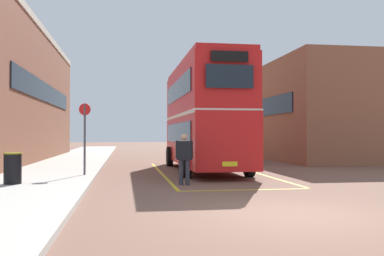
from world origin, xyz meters
TOP-DOWN VIEW (x-y plane):
  - ground_plane at (0.00, 14.40)m, footprint 135.60×135.60m
  - sidewalk_left at (-6.50, 16.80)m, footprint 4.00×57.60m
  - depot_building_right at (8.97, 19.32)m, footprint 7.01×14.51m
  - double_decker_bus at (0.05, 10.74)m, footprint 2.74×9.76m
  - single_deck_bus at (3.80, 30.07)m, footprint 3.40×8.42m
  - pedestrian_boarding at (-1.56, 5.41)m, footprint 0.55×0.33m
  - litter_bin at (-6.79, 5.33)m, footprint 0.54×0.54m
  - bus_stop_sign at (-4.92, 8.02)m, footprint 0.43×0.14m
  - bay_marking_yellow at (0.05, 8.90)m, footprint 4.12×11.75m

SIDE VIEW (x-z plane):
  - ground_plane at x=0.00m, z-range 0.00..0.00m
  - bay_marking_yellow at x=0.05m, z-range 0.00..0.01m
  - sidewalk_left at x=-6.50m, z-range 0.00..0.14m
  - litter_bin at x=-6.79m, z-range 0.14..1.08m
  - pedestrian_boarding at x=-1.56m, z-range 0.13..1.79m
  - single_deck_bus at x=3.80m, z-range 0.13..3.15m
  - bus_stop_sign at x=-4.92m, z-range 0.41..3.05m
  - double_decker_bus at x=0.05m, z-range 0.14..4.89m
  - depot_building_right at x=8.97m, z-range 0.00..6.14m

